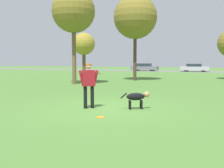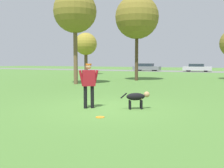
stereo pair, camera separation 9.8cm
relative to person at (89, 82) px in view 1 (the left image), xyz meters
name	(u,v)px [view 1 (the left image)]	position (x,y,z in m)	size (l,w,h in m)	color
ground_plane	(104,108)	(0.49, 0.27, -0.98)	(120.00, 120.00, 0.00)	#4C7A33
far_road_strip	(198,72)	(0.49, 35.02, -0.97)	(120.00, 6.00, 0.01)	slate
person	(89,82)	(0.00, 0.00, 0.00)	(0.63, 0.52, 1.64)	black
dog	(137,97)	(1.68, 0.57, -0.54)	(0.99, 0.67, 0.63)	black
frisbee	(101,117)	(1.09, -1.24, -0.97)	(0.27, 0.27, 0.02)	orange
tree_mid_center	(135,17)	(-2.78, 13.55, 4.49)	(3.76, 3.76, 7.37)	#4C3826
tree_near_left	(74,12)	(-5.71, 8.26, 4.31)	(3.13, 3.13, 6.89)	brown
tree_far_left	(84,44)	(-11.93, 20.65, 2.81)	(2.79, 2.79, 5.23)	brown
parked_car_grey	(144,67)	(-8.20, 34.77, -0.36)	(4.54, 1.79, 1.26)	slate
parked_car_silver	(195,68)	(0.05, 34.62, -0.34)	(4.38, 1.89, 1.24)	#B7B7BC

